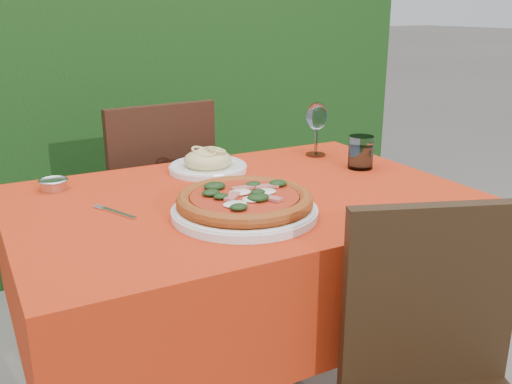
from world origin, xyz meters
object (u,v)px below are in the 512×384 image
chair_far (155,201)px  wine_glass (317,119)px  steel_ramekin (54,185)px  water_glass (361,154)px  pasta_plate (208,163)px  pizza_plate (245,204)px  chair_near (442,384)px  fork (119,213)px

chair_far → wine_glass: bearing=135.8°
wine_glass → steel_ramekin: wine_glass is taller
water_glass → wine_glass: (-0.04, 0.21, 0.08)m
pasta_plate → steel_ramekin: 0.48m
pizza_plate → chair_near: bearing=-67.1°
chair_far → pizza_plate: bearing=84.5°
wine_glass → pasta_plate: bearing=-179.3°
pizza_plate → pasta_plate: size_ratio=1.78×
pasta_plate → fork: bearing=-144.1°
chair_far → pizza_plate: 0.88m
chair_near → pizza_plate: bearing=133.3°
pasta_plate → wine_glass: 0.44m
chair_near → wine_glass: wine_glass is taller
wine_glass → steel_ramekin: 0.91m
wine_glass → water_glass: bearing=-80.2°
pizza_plate → water_glass: 0.59m
water_glass → steel_ramekin: bearing=166.1°
pizza_plate → water_glass: size_ratio=4.17×
chair_far → wine_glass: (0.47, -0.41, 0.35)m
chair_far → pasta_plate: bearing=93.8°
chair_far → wine_glass: 0.72m
chair_far → steel_ramekin: bearing=39.0°
chair_far → steel_ramekin: 0.62m
pizza_plate → wine_glass: wine_glass is taller
pasta_plate → fork: size_ratio=1.47×
wine_glass → chair_far: bearing=139.2°
pasta_plate → steel_ramekin: size_ratio=3.31×
chair_near → pizza_plate: size_ratio=1.92×
pizza_plate → steel_ramekin: bearing=130.7°
pasta_plate → fork: (-0.36, -0.26, -0.02)m
steel_ramekin → chair_far: bearing=42.4°
chair_far → water_glass: bearing=126.1°
pizza_plate → steel_ramekin: pizza_plate is taller
chair_near → wine_glass: bearing=93.0°
wine_glass → chair_near: bearing=-107.5°
pizza_plate → steel_ramekin: (-0.39, 0.46, -0.02)m
wine_glass → pizza_plate: bearing=-139.5°
water_glass → fork: water_glass is taller
pizza_plate → pasta_plate: bearing=78.9°
pasta_plate → water_glass: bearing=-23.9°
chair_far → pizza_plate: chair_far is taller
steel_ramekin → pizza_plate: bearing=-49.3°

